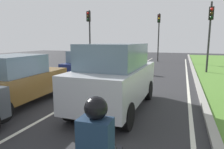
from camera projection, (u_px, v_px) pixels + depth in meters
name	position (u px, v px, depth m)	size (l,w,h in m)	color
ground_plane	(126.00, 79.00, 12.47)	(60.00, 60.00, 0.00)	#2D2D30
lane_line_center	(116.00, 78.00, 12.70)	(0.12, 32.00, 0.01)	silver
lane_line_right_edge	(188.00, 83.00, 11.28)	(0.12, 32.00, 0.01)	silver
curb_right	(197.00, 83.00, 11.11)	(0.24, 48.00, 0.12)	#9E9B93
car_suv_ahead	(116.00, 76.00, 6.89)	(2.04, 4.54, 2.28)	#B7BABF
car_sedan_left_lane	(16.00, 81.00, 7.35)	(1.97, 4.36, 1.86)	brown
car_hatchback_far	(86.00, 65.00, 12.42)	(1.74, 3.71, 1.78)	navy
rider_person	(96.00, 141.00, 2.39)	(0.51, 0.41, 1.16)	#192D47
traffic_light_near_right	(210.00, 26.00, 14.24)	(0.32, 0.50, 5.11)	#2D2D2D
traffic_light_overhead_left	(89.00, 28.00, 18.34)	(0.32, 0.50, 5.11)	#2D2D2D
traffic_light_far_median	(159.00, 29.00, 22.45)	(0.32, 0.50, 5.39)	#2D2D2D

